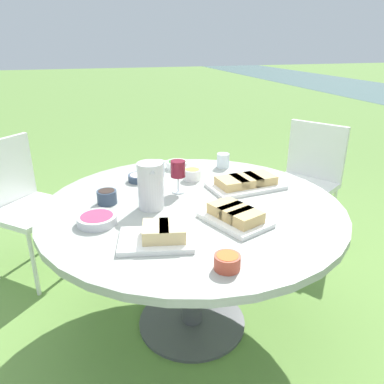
{
  "coord_description": "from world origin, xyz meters",
  "views": [
    {
      "loc": [
        1.59,
        -0.46,
        1.46
      ],
      "look_at": [
        0.0,
        0.0,
        0.78
      ],
      "focal_mm": 35.0,
      "sensor_mm": 36.0,
      "label": 1
    }
  ],
  "objects_px": {
    "chair_near_left": "(307,174)",
    "chair_near_right": "(20,198)",
    "water_pitcher": "(151,186)",
    "wine_glass": "(178,170)",
    "dining_table": "(192,222)",
    "handbag": "(158,205)"
  },
  "relations": [
    {
      "from": "water_pitcher",
      "to": "handbag",
      "type": "distance_m",
      "value": 1.53
    },
    {
      "from": "water_pitcher",
      "to": "chair_near_right",
      "type": "bearing_deg",
      "value": -139.02
    },
    {
      "from": "chair_near_left",
      "to": "chair_near_right",
      "type": "distance_m",
      "value": 2.01
    },
    {
      "from": "dining_table",
      "to": "chair_near_left",
      "type": "distance_m",
      "value": 1.32
    },
    {
      "from": "water_pitcher",
      "to": "wine_glass",
      "type": "bearing_deg",
      "value": 131.56
    },
    {
      "from": "water_pitcher",
      "to": "handbag",
      "type": "bearing_deg",
      "value": 168.36
    },
    {
      "from": "wine_glass",
      "to": "handbag",
      "type": "height_order",
      "value": "wine_glass"
    },
    {
      "from": "chair_near_right",
      "to": "handbag",
      "type": "bearing_deg",
      "value": 117.7
    },
    {
      "from": "dining_table",
      "to": "handbag",
      "type": "height_order",
      "value": "dining_table"
    },
    {
      "from": "dining_table",
      "to": "chair_near_right",
      "type": "relative_size",
      "value": 1.63
    },
    {
      "from": "wine_glass",
      "to": "dining_table",
      "type": "bearing_deg",
      "value": 10.34
    },
    {
      "from": "handbag",
      "to": "dining_table",
      "type": "bearing_deg",
      "value": -3.33
    },
    {
      "from": "chair_near_left",
      "to": "dining_table",
      "type": "bearing_deg",
      "value": -57.35
    },
    {
      "from": "handbag",
      "to": "chair_near_left",
      "type": "bearing_deg",
      "value": 58.68
    },
    {
      "from": "chair_near_right",
      "to": "wine_glass",
      "type": "bearing_deg",
      "value": 52.74
    },
    {
      "from": "chair_near_left",
      "to": "wine_glass",
      "type": "height_order",
      "value": "wine_glass"
    },
    {
      "from": "chair_near_right",
      "to": "wine_glass",
      "type": "xyz_separation_m",
      "value": [
        0.66,
        0.87,
        0.32
      ]
    },
    {
      "from": "chair_near_left",
      "to": "chair_near_right",
      "type": "relative_size",
      "value": 1.0
    },
    {
      "from": "water_pitcher",
      "to": "handbag",
      "type": "xyz_separation_m",
      "value": [
        -1.33,
        0.27,
        -0.71
      ]
    },
    {
      "from": "chair_near_left",
      "to": "water_pitcher",
      "type": "distance_m",
      "value": 1.51
    },
    {
      "from": "chair_near_left",
      "to": "wine_glass",
      "type": "relative_size",
      "value": 5.21
    },
    {
      "from": "water_pitcher",
      "to": "wine_glass",
      "type": "height_order",
      "value": "water_pitcher"
    }
  ]
}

